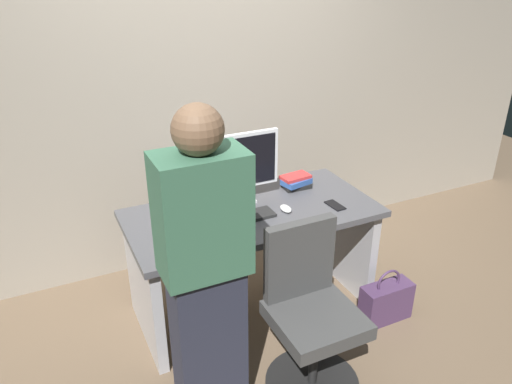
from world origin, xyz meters
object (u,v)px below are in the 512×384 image
Objects in this scene: monitor at (238,165)px; mouse at (286,209)px; office_chair at (310,318)px; book_stack at (296,182)px; keyboard at (240,219)px; cup_near_keyboard at (208,230)px; person_at_desk at (205,272)px; cell_phone at (335,205)px; desk at (253,241)px; handbag at (386,301)px.

monitor is 0.40m from mouse.
monitor is at bearing 91.71° from office_chair.
keyboard is at bearing -154.41° from book_stack.
mouse is 0.47× the size of book_stack.
book_stack is at bearing 3.38° from monitor.
office_chair is 1.74× the size of monitor.
person_at_desk is at bearing -111.67° from cup_near_keyboard.
keyboard is 2.99× the size of cell_phone.
handbag is (0.72, -0.49, -0.38)m from desk.
book_stack is at bearing 100.88° from cell_phone.
mouse reaches higher than handbag.
book_stack is at bearing 23.30° from desk.
book_stack is (0.53, 0.25, 0.03)m from keyboard.
mouse is (0.30, -0.02, 0.01)m from keyboard.
book_stack is at bearing 49.98° from mouse.
office_chair is 10.15× the size of cup_near_keyboard.
monitor reaches higher than handbag.
monitor reaches higher than keyboard.
cell_phone is (0.50, -0.17, 0.22)m from desk.
cup_near_keyboard is 0.64× the size of cell_phone.
monitor is 0.49m from book_stack.
cell_phone is (0.61, -0.09, -0.01)m from keyboard.
office_chair is at bearing -90.13° from desk.
keyboard is 1.11m from handbag.
cell_phone reaches higher than handbag.
office_chair is at bearing -106.58° from mouse.
monitor reaches higher than office_chair.
office_chair reaches higher than handbag.
mouse is at bearing 163.47° from cell_phone.
mouse is 0.91m from handbag.
keyboard reaches higher than desk.
monitor is (0.52, 0.80, 0.15)m from person_at_desk.
book_stack is 0.36m from cell_phone.
person_at_desk is 0.72m from keyboard.
monitor is at bearing 57.03° from person_at_desk.
person_at_desk is 0.96m from monitor.
keyboard is 2.03× the size of book_stack.
monitor is (-0.03, 0.15, 0.48)m from desk.
person_at_desk is 1.15m from cell_phone.
cup_near_keyboard is (-0.36, 0.53, 0.35)m from office_chair.
cell_phone is (0.52, -0.32, -0.25)m from monitor.
office_chair is 0.57× the size of person_at_desk.
handbag is at bearing -27.58° from keyboard.
desk is at bearing 145.69° from handbag.
desk is at bearing -156.70° from book_stack.
cell_phone is at bearing 47.69° from office_chair.
cup_near_keyboard reaches higher than desk.
person_at_desk is at bearing -142.73° from mouse.
keyboard is 0.62m from cell_phone.
cup_near_keyboard is at bearing 163.99° from handbag.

